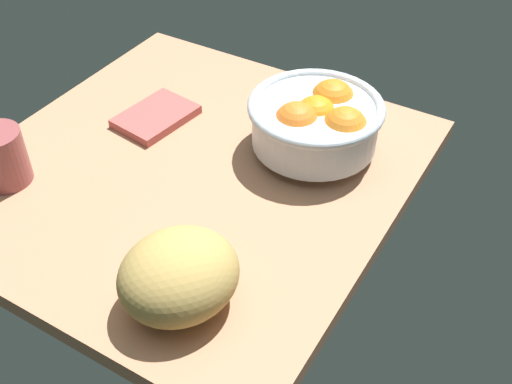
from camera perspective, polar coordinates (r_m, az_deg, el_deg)
name	(u,v)px	position (r cm, az deg, el deg)	size (l,w,h in cm)	color
ground_plane	(191,174)	(105.34, -5.96, 1.63)	(70.30, 67.44, 3.00)	tan
fruit_bowl	(317,121)	(103.93, 5.60, 6.47)	(22.44, 22.44, 11.06)	silver
bread_loaf	(179,276)	(80.30, -7.02, -7.55)	(15.86, 14.17, 10.71)	tan
napkin_folded	(156,116)	(115.63, -9.08, 6.80)	(13.82, 9.89, 1.59)	#AE504C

